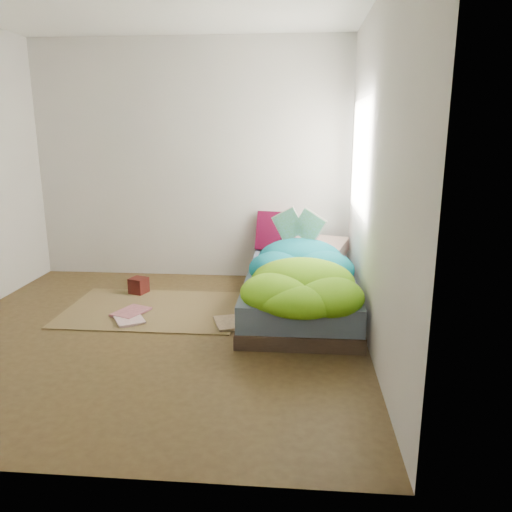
{
  "coord_description": "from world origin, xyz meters",
  "views": [
    {
      "loc": [
        1.19,
        -3.76,
        1.63
      ],
      "look_at": [
        0.8,
        0.75,
        0.49
      ],
      "focal_mm": 35.0,
      "sensor_mm": 36.0,
      "label": 1
    }
  ],
  "objects_px": {
    "open_book": "(299,216)",
    "floor_book_b": "(121,310)",
    "wooden_box": "(139,285)",
    "floor_book_a": "(116,321)",
    "pillow_magenta": "(276,231)",
    "bed": "(300,291)"
  },
  "relations": [
    {
      "from": "open_book",
      "to": "wooden_box",
      "type": "height_order",
      "value": "open_book"
    },
    {
      "from": "pillow_magenta",
      "to": "wooden_box",
      "type": "height_order",
      "value": "pillow_magenta"
    },
    {
      "from": "floor_book_a",
      "to": "pillow_magenta",
      "type": "bearing_deg",
      "value": 16.6
    },
    {
      "from": "open_book",
      "to": "floor_book_b",
      "type": "distance_m",
      "value": 1.92
    },
    {
      "from": "floor_book_a",
      "to": "floor_book_b",
      "type": "relative_size",
      "value": 0.97
    },
    {
      "from": "open_book",
      "to": "wooden_box",
      "type": "bearing_deg",
      "value": -157.0
    },
    {
      "from": "pillow_magenta",
      "to": "open_book",
      "type": "xyz_separation_m",
      "value": [
        0.24,
        -0.5,
        0.26
      ]
    },
    {
      "from": "wooden_box",
      "to": "floor_book_a",
      "type": "distance_m",
      "value": 0.83
    },
    {
      "from": "bed",
      "to": "wooden_box",
      "type": "relative_size",
      "value": 12.71
    },
    {
      "from": "floor_book_a",
      "to": "bed",
      "type": "bearing_deg",
      "value": -12.36
    },
    {
      "from": "floor_book_a",
      "to": "wooden_box",
      "type": "bearing_deg",
      "value": 62.72
    },
    {
      "from": "pillow_magenta",
      "to": "floor_book_a",
      "type": "bearing_deg",
      "value": -121.87
    },
    {
      "from": "pillow_magenta",
      "to": "floor_book_b",
      "type": "distance_m",
      "value": 1.89
    },
    {
      "from": "bed",
      "to": "open_book",
      "type": "xyz_separation_m",
      "value": [
        -0.03,
        0.41,
        0.65
      ]
    },
    {
      "from": "bed",
      "to": "pillow_magenta",
      "type": "bearing_deg",
      "value": 106.38
    },
    {
      "from": "floor_book_b",
      "to": "bed",
      "type": "bearing_deg",
      "value": 31.95
    },
    {
      "from": "wooden_box",
      "to": "floor_book_a",
      "type": "relative_size",
      "value": 0.51
    },
    {
      "from": "open_book",
      "to": "wooden_box",
      "type": "distance_m",
      "value": 1.78
    },
    {
      "from": "pillow_magenta",
      "to": "bed",
      "type": "bearing_deg",
      "value": -63.43
    },
    {
      "from": "bed",
      "to": "floor_book_b",
      "type": "xyz_separation_m",
      "value": [
        -1.64,
        -0.28,
        -0.14
      ]
    },
    {
      "from": "pillow_magenta",
      "to": "floor_book_b",
      "type": "xyz_separation_m",
      "value": [
        -1.37,
        -1.19,
        -0.52
      ]
    },
    {
      "from": "wooden_box",
      "to": "floor_book_b",
      "type": "xyz_separation_m",
      "value": [
        0.01,
        -0.56,
        -0.06
      ]
    }
  ]
}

